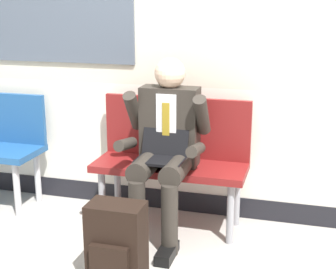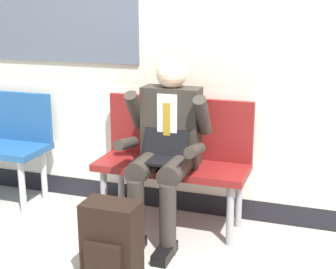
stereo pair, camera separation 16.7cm
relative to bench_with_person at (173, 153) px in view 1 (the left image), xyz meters
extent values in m
plane|color=#9E9991|center=(0.09, -0.28, -0.54)|extent=(18.00, 18.00, 0.00)
cube|color=silver|center=(0.09, 0.27, 0.04)|extent=(5.95, 0.12, 0.83)
cube|color=black|center=(0.09, 0.27, -0.46)|extent=(5.95, 0.14, 0.16)
cube|color=maroon|center=(0.00, -0.08, -0.08)|extent=(1.09, 0.42, 0.05)
cube|color=maroon|center=(0.00, 0.10, 0.17)|extent=(1.09, 0.04, 0.45)
cylinder|color=gray|center=(-0.46, -0.23, -0.32)|extent=(0.05, 0.05, 0.43)
cylinder|color=gray|center=(-0.46, 0.07, -0.32)|extent=(0.05, 0.05, 0.43)
cylinder|color=gray|center=(0.46, -0.23, -0.32)|extent=(0.05, 0.05, 0.43)
cylinder|color=gray|center=(0.46, 0.07, -0.32)|extent=(0.05, 0.05, 0.43)
cylinder|color=#B7B7BC|center=(-1.16, -0.23, -0.32)|extent=(0.05, 0.05, 0.43)
cylinder|color=#B7B7BC|center=(-1.16, 0.07, -0.32)|extent=(0.05, 0.05, 0.43)
cylinder|color=#2D2823|center=(-0.11, -0.29, -0.01)|extent=(0.15, 0.40, 0.15)
cylinder|color=#2D2823|center=(-0.11, -0.48, -0.30)|extent=(0.11, 0.11, 0.48)
cube|color=black|center=(-0.11, -0.54, -0.50)|extent=(0.10, 0.26, 0.07)
cylinder|color=#2D2823|center=(0.11, -0.29, -0.01)|extent=(0.15, 0.40, 0.15)
cylinder|color=#2D2823|center=(0.11, -0.48, -0.30)|extent=(0.11, 0.11, 0.48)
cube|color=black|center=(0.11, -0.54, -0.50)|extent=(0.10, 0.26, 0.07)
cube|color=#2D2823|center=(0.00, -0.08, 0.22)|extent=(0.40, 0.18, 0.55)
cube|color=silver|center=(0.00, -0.17, 0.27)|extent=(0.14, 0.01, 0.39)
cube|color=olive|center=(0.00, -0.18, 0.24)|extent=(0.05, 0.01, 0.33)
sphere|color=beige|center=(0.00, -0.08, 0.59)|extent=(0.21, 0.21, 0.21)
cylinder|color=#2D2823|center=(-0.24, -0.15, 0.33)|extent=(0.09, 0.25, 0.30)
cylinder|color=#2D2823|center=(-0.24, -0.32, 0.14)|extent=(0.08, 0.27, 0.12)
cylinder|color=#2D2823|center=(0.24, -0.15, 0.33)|extent=(0.09, 0.25, 0.30)
cylinder|color=#2D2823|center=(0.24, -0.32, 0.14)|extent=(0.08, 0.27, 0.12)
cube|color=black|center=(0.00, -0.32, 0.04)|extent=(0.32, 0.22, 0.02)
cube|color=black|center=(0.00, -0.19, 0.15)|extent=(0.32, 0.08, 0.21)
cube|color=black|center=(-0.08, -0.90, -0.28)|extent=(0.32, 0.20, 0.50)
cube|color=black|center=(-0.08, -1.02, -0.36)|extent=(0.22, 0.04, 0.25)
camera|label=1|loc=(0.89, -3.28, 1.06)|focal=52.74mm
camera|label=2|loc=(1.05, -3.23, 1.06)|focal=52.74mm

